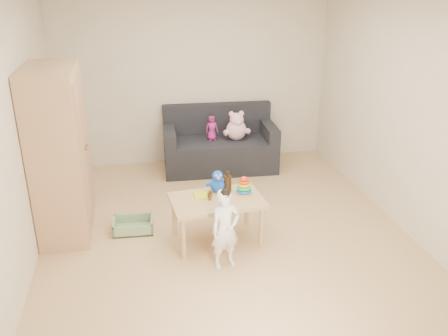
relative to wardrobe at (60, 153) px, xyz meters
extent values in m
plane|color=tan|center=(1.73, -0.35, -0.93)|extent=(4.50, 4.50, 0.00)
plane|color=#C1B59B|center=(1.73, 1.90, 0.37)|extent=(4.00, 0.00, 4.00)
plane|color=#C1B59B|center=(1.73, -2.60, 0.37)|extent=(4.00, 0.00, 4.00)
plane|color=#C1B59B|center=(-0.27, -0.35, 0.37)|extent=(0.00, 4.50, 4.50)
plane|color=#C1B59B|center=(3.73, -0.35, 0.37)|extent=(0.00, 4.50, 4.50)
cube|color=tan|center=(0.00, 0.00, 0.00)|extent=(0.51, 1.03, 1.85)
cube|color=black|center=(2.03, 1.46, -0.70)|extent=(1.67, 0.90, 0.46)
cube|color=tan|center=(1.61, -0.59, -0.67)|extent=(1.01, 0.69, 0.51)
imported|color=white|center=(1.60, -1.06, -0.53)|extent=(0.34, 0.26, 0.80)
imported|color=#AA1F7B|center=(1.91, 1.44, -0.29)|extent=(0.19, 0.14, 0.36)
cylinder|color=yellow|center=(1.92, -0.52, -0.41)|extent=(0.16, 0.16, 0.02)
cylinder|color=silver|center=(1.92, -0.52, -0.32)|extent=(0.02, 0.02, 0.18)
torus|color=blue|center=(1.92, -0.52, -0.38)|extent=(0.17, 0.17, 0.04)
torus|color=green|center=(1.92, -0.52, -0.34)|extent=(0.15, 0.15, 0.04)
torus|color=#FFAB0D|center=(1.92, -0.52, -0.31)|extent=(0.13, 0.13, 0.03)
torus|color=#CD450A|center=(1.92, -0.52, -0.28)|extent=(0.11, 0.11, 0.03)
torus|color=red|center=(1.92, -0.52, -0.24)|extent=(0.09, 0.09, 0.03)
cylinder|color=black|center=(1.76, -0.43, -0.33)|extent=(0.08, 0.08, 0.18)
cylinder|color=black|center=(1.76, -0.43, -0.22)|extent=(0.04, 0.04, 0.05)
cylinder|color=black|center=(1.76, -0.43, -0.19)|extent=(0.04, 0.04, 0.01)
cube|color=yellow|center=(1.47, -0.48, -0.41)|extent=(0.19, 0.19, 0.01)
camera|label=1|loc=(0.80, -5.01, 1.80)|focal=38.00mm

